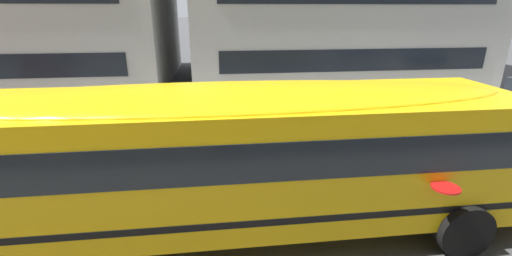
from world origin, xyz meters
TOP-DOWN VIEW (x-y plane):
  - ground_plane at (0.00, 0.00)m, footprint 400.00×400.00m
  - sidewalk_far at (0.00, 7.07)m, footprint 120.00×3.00m
  - lane_centreline at (0.00, 0.00)m, footprint 110.00×0.16m
  - school_bus at (3.80, -1.96)m, footprint 13.45×3.19m

SIDE VIEW (x-z plane):
  - ground_plane at x=0.00m, z-range 0.00..0.00m
  - lane_centreline at x=0.00m, z-range 0.00..0.01m
  - sidewalk_far at x=0.00m, z-range 0.00..0.01m
  - school_bus at x=3.80m, z-range 0.28..3.29m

